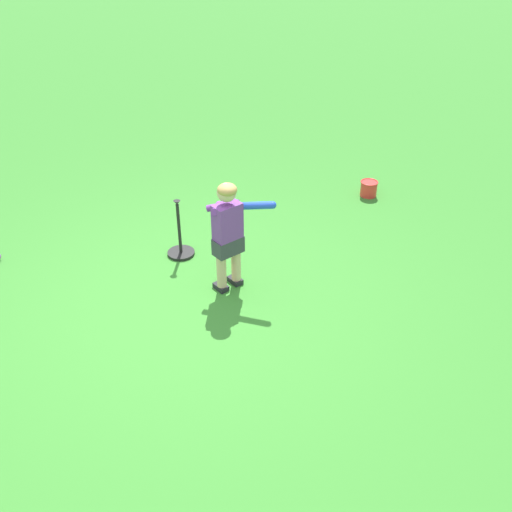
# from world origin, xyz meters

# --- Properties ---
(ground_plane) EXTENTS (40.00, 40.00, 0.00)m
(ground_plane) POSITION_xyz_m (0.00, 0.00, 0.00)
(ground_plane) COLOR #38842D
(child_batter) EXTENTS (0.41, 0.61, 1.08)m
(child_batter) POSITION_xyz_m (-0.41, 0.16, 0.65)
(child_batter) COLOR #232328
(child_batter) RESTS_ON ground
(batting_tee) EXTENTS (0.28, 0.28, 0.62)m
(batting_tee) POSITION_xyz_m (-0.61, -0.59, 0.10)
(batting_tee) COLOR black
(batting_tee) RESTS_ON ground
(toy_bucket) EXTENTS (0.22, 0.22, 0.19)m
(toy_bucket) POSITION_xyz_m (-2.90, 0.50, 0.10)
(toy_bucket) COLOR red
(toy_bucket) RESTS_ON ground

